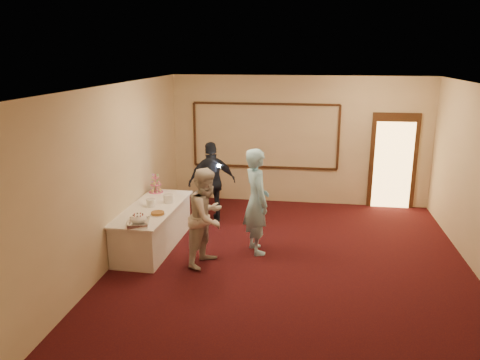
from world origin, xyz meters
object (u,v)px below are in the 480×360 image
(tart, at_px, (158,214))
(guest, at_px, (212,182))
(plate_stack_b, at_px, (168,199))
(buffet_table, at_px, (153,227))
(cupcake_stand, at_px, (156,185))
(man, at_px, (257,201))
(plate_stack_a, at_px, (151,203))
(woman, at_px, (207,217))
(pavlova_tray, at_px, (138,220))

(tart, relative_size, guest, 0.16)
(plate_stack_b, bearing_deg, buffet_table, -126.67)
(cupcake_stand, bearing_deg, tart, -70.49)
(cupcake_stand, xyz_separation_m, guest, (1.03, 0.60, -0.06))
(plate_stack_b, xyz_separation_m, man, (1.69, -0.23, 0.10))
(cupcake_stand, distance_m, man, 2.30)
(plate_stack_a, relative_size, woman, 0.10)
(guest, bearing_deg, pavlova_tray, 50.39)
(tart, bearing_deg, man, 15.50)
(plate_stack_b, bearing_deg, pavlova_tray, -96.88)
(pavlova_tray, bearing_deg, plate_stack_b, 83.12)
(plate_stack_a, xyz_separation_m, woman, (1.18, -0.59, -0.00))
(buffet_table, distance_m, woman, 1.35)
(buffet_table, xyz_separation_m, pavlova_tray, (0.07, -0.90, 0.46))
(plate_stack_a, xyz_separation_m, man, (1.95, 0.03, 0.11))
(cupcake_stand, bearing_deg, woman, -46.91)
(cupcake_stand, height_order, tart, cupcake_stand)
(pavlova_tray, xyz_separation_m, plate_stack_a, (-0.11, 0.93, -0.00))
(cupcake_stand, relative_size, plate_stack_b, 2.20)
(plate_stack_b, height_order, guest, guest)
(cupcake_stand, bearing_deg, plate_stack_b, -54.28)
(guest, bearing_deg, buffet_table, 39.29)
(pavlova_tray, distance_m, guest, 2.52)
(tart, bearing_deg, cupcake_stand, 109.51)
(plate_stack_a, height_order, guest, guest)
(plate_stack_b, relative_size, man, 0.10)
(tart, height_order, man, man)
(man, relative_size, guest, 1.11)
(plate_stack_a, xyz_separation_m, guest, (0.84, 1.48, 0.02))
(buffet_table, relative_size, guest, 1.33)
(buffet_table, distance_m, pavlova_tray, 1.01)
(buffet_table, height_order, pavlova_tray, pavlova_tray)
(buffet_table, height_order, guest, guest)
(buffet_table, distance_m, plate_stack_b, 0.59)
(man, xyz_separation_m, guest, (-1.11, 1.45, -0.09))
(woman, bearing_deg, plate_stack_b, 66.43)
(cupcake_stand, height_order, plate_stack_a, cupcake_stand)
(cupcake_stand, relative_size, guest, 0.24)
(cupcake_stand, relative_size, woman, 0.25)
(tart, bearing_deg, woman, -9.77)
(cupcake_stand, height_order, man, man)
(woman, bearing_deg, buffet_table, 83.00)
(plate_stack_b, height_order, tart, plate_stack_b)
(pavlova_tray, height_order, woman, woman)
(tart, height_order, woman, woman)
(man, distance_m, woman, 0.99)
(buffet_table, bearing_deg, woman, -25.85)
(pavlova_tray, bearing_deg, cupcake_stand, 99.56)
(pavlova_tray, bearing_deg, woman, 17.67)
(buffet_table, bearing_deg, pavlova_tray, -85.26)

